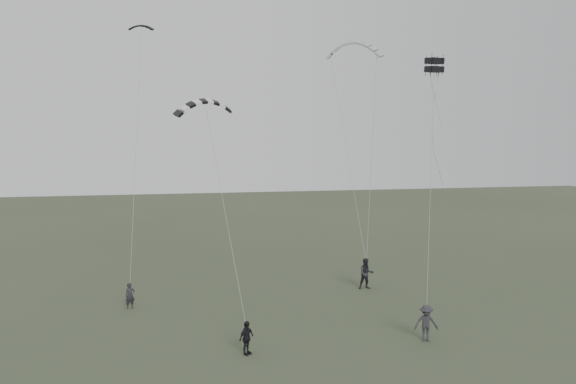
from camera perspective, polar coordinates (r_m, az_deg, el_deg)
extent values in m
plane|color=#38412A|center=(27.29, 0.08, -15.10)|extent=(140.00, 140.00, 0.00)
imported|color=black|center=(33.28, -15.75, -10.11)|extent=(0.62, 0.50, 1.47)
imported|color=black|center=(36.29, 7.96, -8.21)|extent=(1.00, 0.81, 1.96)
imported|color=black|center=(25.81, -4.24, -14.56)|extent=(0.91, 0.88, 1.53)
imported|color=#28282D|center=(28.03, 13.87, -12.81)|extent=(1.25, 0.89, 1.74)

